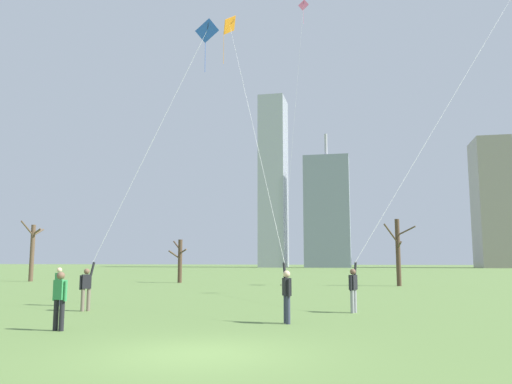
% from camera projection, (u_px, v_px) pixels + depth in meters
% --- Properties ---
extents(ground_plane, '(400.00, 400.00, 0.00)m').
position_uv_depth(ground_plane, '(197.00, 354.00, 10.64)').
color(ground_plane, '#5B7A3D').
extents(kite_flyer_midfield_right_purple, '(9.93, 9.51, 17.64)m').
position_uv_depth(kite_flyer_midfield_right_purple, '(391.00, 218.00, 20.54)').
color(kite_flyer_midfield_right_purple, gray).
rests_on(kite_flyer_midfield_right_purple, ground).
extents(kite_flyer_midfield_center_orange, '(5.89, 14.06, 17.06)m').
position_uv_depth(kite_flyer_midfield_center_orange, '(264.00, 188.00, 19.69)').
color(kite_flyer_midfield_center_orange, '#33384C').
rests_on(kite_flyer_midfield_center_orange, ground).
extents(kite_flyer_foreground_left_blue, '(4.58, 3.20, 12.75)m').
position_uv_depth(kite_flyer_foreground_left_blue, '(107.00, 243.00, 20.19)').
color(kite_flyer_foreground_left_blue, '#726656').
rests_on(kite_flyer_foreground_left_blue, ground).
extents(bystander_strolling_midfield, '(0.50, 0.28, 1.62)m').
position_uv_depth(bystander_strolling_midfield, '(60.00, 298.00, 14.25)').
color(bystander_strolling_midfield, black).
rests_on(bystander_strolling_midfield, ground).
extents(bystander_far_off_by_trees, '(0.46, 0.34, 1.62)m').
position_uv_depth(bystander_far_off_by_trees, '(59.00, 284.00, 22.10)').
color(bystander_far_off_by_trees, '#33384C').
rests_on(bystander_far_off_by_trees, ground).
extents(distant_kite_low_near_trees_pink, '(2.41, 0.93, 23.47)m').
position_uv_depth(distant_kite_low_near_trees_pink, '(301.00, 37.00, 42.12)').
color(distant_kite_low_near_trees_pink, pink).
rests_on(distant_kite_low_near_trees_pink, ground).
extents(bare_tree_right_of_center, '(1.31, 2.62, 5.48)m').
position_uv_depth(bare_tree_right_of_center, '(32.00, 251.00, 46.90)').
color(bare_tree_right_of_center, brown).
rests_on(bare_tree_right_of_center, ground).
extents(bare_tree_left_of_center, '(2.37, 1.37, 5.04)m').
position_uv_depth(bare_tree_left_of_center, '(398.00, 251.00, 38.64)').
color(bare_tree_left_of_center, '#4C3828').
rests_on(bare_tree_left_of_center, ground).
extents(bare_tree_center, '(1.92, 1.95, 3.70)m').
position_uv_depth(bare_tree_center, '(180.00, 260.00, 44.14)').
color(bare_tree_center, '#4C3828').
rests_on(bare_tree_center, ground).
extents(skyline_tall_tower, '(6.80, 9.71, 45.94)m').
position_uv_depth(skyline_tall_tower, '(273.00, 181.00, 137.95)').
color(skyline_tall_tower, '#9EA3AD').
rests_on(skyline_tall_tower, ground).
extents(skyline_slender_spire, '(11.64, 6.35, 34.87)m').
position_uv_depth(skyline_slender_spire, '(327.00, 211.00, 131.95)').
color(skyline_slender_spire, gray).
rests_on(skyline_slender_spire, ground).
extents(skyline_mid_tower_left, '(8.05, 11.90, 32.16)m').
position_uv_depth(skyline_mid_tower_left, '(492.00, 203.00, 127.88)').
color(skyline_mid_tower_left, gray).
rests_on(skyline_mid_tower_left, ground).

